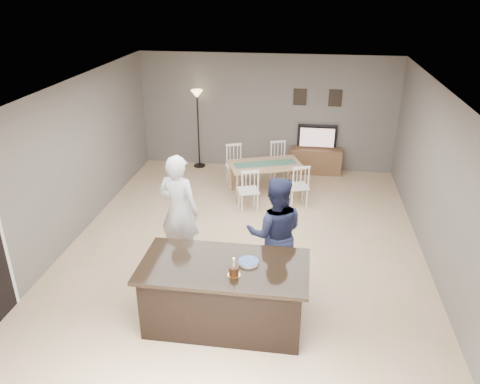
# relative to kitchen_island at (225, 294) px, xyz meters

# --- Properties ---
(floor) EXTENTS (8.00, 8.00, 0.00)m
(floor) POSITION_rel_kitchen_island_xyz_m (0.00, 1.80, -0.45)
(floor) COLOR tan
(floor) RESTS_ON ground
(room_shell) EXTENTS (8.00, 8.00, 8.00)m
(room_shell) POSITION_rel_kitchen_island_xyz_m (0.00, 1.80, 1.22)
(room_shell) COLOR slate
(room_shell) RESTS_ON floor
(kitchen_island) EXTENTS (2.15, 1.10, 0.90)m
(kitchen_island) POSITION_rel_kitchen_island_xyz_m (0.00, 0.00, 0.00)
(kitchen_island) COLOR black
(kitchen_island) RESTS_ON floor
(tv_console) EXTENTS (1.20, 0.40, 0.60)m
(tv_console) POSITION_rel_kitchen_island_xyz_m (1.20, 5.57, -0.15)
(tv_console) COLOR brown
(tv_console) RESTS_ON floor
(television) EXTENTS (0.91, 0.12, 0.53)m
(television) POSITION_rel_kitchen_island_xyz_m (1.20, 5.64, 0.41)
(television) COLOR black
(television) RESTS_ON tv_console
(tv_screen_glow) EXTENTS (0.78, 0.00, 0.78)m
(tv_screen_glow) POSITION_rel_kitchen_island_xyz_m (1.20, 5.56, 0.42)
(tv_screen_glow) COLOR orange
(tv_screen_glow) RESTS_ON tv_console
(picture_frames) EXTENTS (1.10, 0.02, 0.38)m
(picture_frames) POSITION_rel_kitchen_island_xyz_m (1.15, 5.78, 1.30)
(picture_frames) COLOR black
(picture_frames) RESTS_ON room_shell
(woman) EXTENTS (0.76, 0.59, 1.84)m
(woman) POSITION_rel_kitchen_island_xyz_m (-0.95, 1.35, 0.47)
(woman) COLOR silver
(woman) RESTS_ON floor
(man) EXTENTS (0.91, 0.74, 1.74)m
(man) POSITION_rel_kitchen_island_xyz_m (0.58, 0.94, 0.42)
(man) COLOR #1B203D
(man) RESTS_ON floor
(birthday_cake) EXTENTS (0.16, 0.16, 0.25)m
(birthday_cake) POSITION_rel_kitchen_island_xyz_m (0.16, -0.20, 0.50)
(birthday_cake) COLOR gold
(birthday_cake) RESTS_ON kitchen_island
(plate_stack) EXTENTS (0.26, 0.26, 0.04)m
(plate_stack) POSITION_rel_kitchen_island_xyz_m (0.30, 0.07, 0.47)
(plate_stack) COLOR white
(plate_stack) RESTS_ON kitchen_island
(dining_table) EXTENTS (1.89, 2.05, 0.90)m
(dining_table) POSITION_rel_kitchen_island_xyz_m (0.13, 4.16, 0.12)
(dining_table) COLOR tan
(dining_table) RESTS_ON floor
(floor_lamp) EXTENTS (0.28, 0.28, 1.88)m
(floor_lamp) POSITION_rel_kitchen_island_xyz_m (-1.61, 5.58, 1.00)
(floor_lamp) COLOR black
(floor_lamp) RESTS_ON floor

